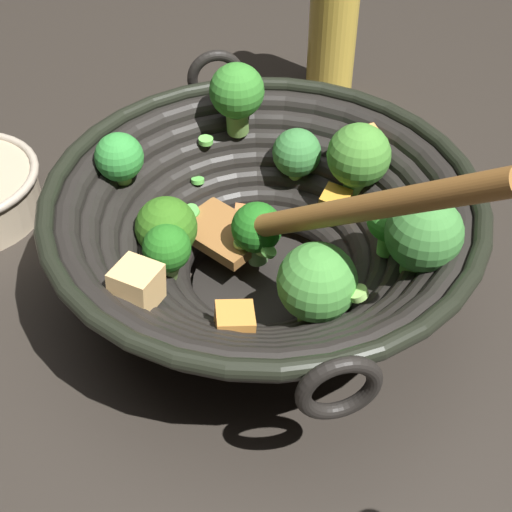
{
  "coord_description": "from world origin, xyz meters",
  "views": [
    {
      "loc": [
        0.39,
        -0.19,
        0.46
      ],
      "look_at": [
        -0.01,
        -0.0,
        0.03
      ],
      "focal_mm": 52.23,
      "sensor_mm": 36.0,
      "label": 1
    }
  ],
  "objects": [
    {
      "name": "cooking_oil_bottle",
      "position": [
        -0.25,
        0.21,
        0.09
      ],
      "size": [
        0.05,
        0.05,
        0.23
      ],
      "color": "gold",
      "rests_on": "ground"
    },
    {
      "name": "ground_plane",
      "position": [
        0.0,
        0.0,
        0.0
      ],
      "size": [
        4.0,
        4.0,
        0.0
      ],
      "primitive_type": "plane",
      "color": "#28231E"
    },
    {
      "name": "wok",
      "position": [
        0.0,
        0.0,
        0.07
      ],
      "size": [
        0.38,
        0.34,
        0.22
      ],
      "color": "black",
      "rests_on": "ground"
    }
  ]
}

